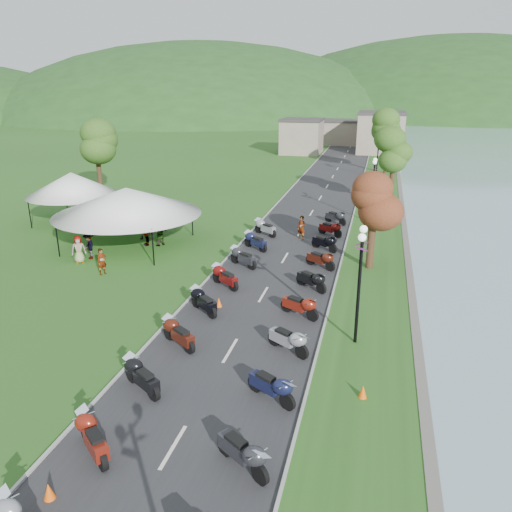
# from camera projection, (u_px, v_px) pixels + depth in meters

# --- Properties ---
(road) EXTENTS (7.00, 120.00, 0.02)m
(road) POSITION_uv_depth(u_px,v_px,m) (311.00, 213.00, 42.75)
(road) COLOR #2D2D30
(road) RESTS_ON ground
(hills_backdrop) EXTENTS (360.00, 120.00, 76.00)m
(hills_backdrop) POSITION_uv_depth(u_px,v_px,m) (371.00, 112.00, 189.34)
(hills_backdrop) COLOR #285621
(hills_backdrop) RESTS_ON ground
(far_building) EXTENTS (18.00, 16.00, 5.00)m
(far_building) POSITION_uv_depth(u_px,v_px,m) (338.00, 134.00, 83.62)
(far_building) COLOR gray
(far_building) RESTS_ON ground
(moto_row_left) EXTENTS (2.60, 42.52, 1.10)m
(moto_row_left) POSITION_uv_depth(u_px,v_px,m) (142.00, 378.00, 17.88)
(moto_row_left) COLOR #331411
(moto_row_left) RESTS_ON ground
(moto_row_right) EXTENTS (2.60, 36.57, 1.10)m
(moto_row_right) POSITION_uv_depth(u_px,v_px,m) (301.00, 306.00, 23.65)
(moto_row_right) COLOR #331411
(moto_row_right) RESTS_ON ground
(vendor_tent_main) EXTENTS (6.59, 6.59, 4.00)m
(vendor_tent_main) POSITION_uv_depth(u_px,v_px,m) (128.00, 217.00, 33.64)
(vendor_tent_main) COLOR white
(vendor_tent_main) RESTS_ON ground
(vendor_tent_side) EXTENTS (4.71, 4.71, 4.00)m
(vendor_tent_side) POSITION_uv_depth(u_px,v_px,m) (74.00, 198.00, 39.27)
(vendor_tent_side) COLOR white
(vendor_tent_side) RESTS_ON ground
(tree_lakeside) EXTENTS (2.40, 2.40, 6.66)m
(tree_lakeside) POSITION_uv_depth(u_px,v_px,m) (373.00, 214.00, 28.98)
(tree_lakeside) COLOR #3F6C21
(tree_lakeside) RESTS_ON ground
(pedestrian_a) EXTENTS (0.63, 0.70, 1.58)m
(pedestrian_a) POSITION_uv_depth(u_px,v_px,m) (103.00, 274.00, 29.09)
(pedestrian_a) COLOR slate
(pedestrian_a) RESTS_ON ground
(pedestrian_b) EXTENTS (0.96, 0.76, 1.74)m
(pedestrian_b) POSITION_uv_depth(u_px,v_px,m) (144.00, 239.00, 35.73)
(pedestrian_b) COLOR slate
(pedestrian_b) RESTS_ON ground
(pedestrian_c) EXTENTS (1.13, 1.10, 1.72)m
(pedestrian_c) POSITION_uv_depth(u_px,v_px,m) (90.00, 259.00, 31.65)
(pedestrian_c) COLOR slate
(pedestrian_c) RESTS_ON ground
(traffic_cone_near) EXTENTS (0.32, 0.32, 0.50)m
(traffic_cone_near) POSITION_uv_depth(u_px,v_px,m) (49.00, 491.00, 13.29)
(traffic_cone_near) COLOR #F2590C
(traffic_cone_near) RESTS_ON ground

